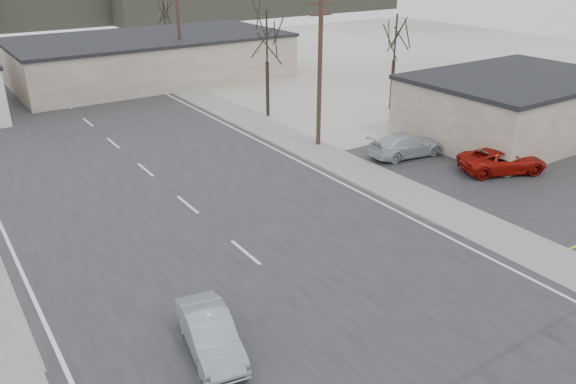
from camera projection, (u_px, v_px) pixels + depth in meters
name	position (u px, v px, depth m)	size (l,w,h in m)	color
ground	(366.00, 353.00, 18.64)	(140.00, 140.00, 0.00)	white
main_road	(180.00, 198.00, 30.01)	(18.00, 110.00, 0.05)	#252527
cross_road	(366.00, 353.00, 18.63)	(90.00, 10.00, 0.04)	#252527
parking_lot	(553.00, 173.00, 33.44)	(18.00, 20.00, 0.03)	#252527
sidewalk_right	(291.00, 139.00, 39.23)	(3.00, 90.00, 0.06)	gray
building_right_far	(151.00, 57.00, 56.28)	(26.30, 14.30, 4.30)	#C7B198
building_lot	(513.00, 106.00, 39.18)	(14.30, 10.30, 4.30)	#C7B198
upole_right_a	(320.00, 68.00, 36.09)	(2.20, 0.30, 10.00)	#492E22
upole_right_b	(179.00, 29.00, 52.78)	(2.20, 0.30, 10.00)	#492E22
tree_right_mid	(267.00, 39.00, 42.39)	(3.74, 3.74, 8.33)	#2C251B
tree_right_far	(164.00, 12.00, 63.53)	(3.52, 3.52, 7.84)	#2C251B
tree_lot	(395.00, 40.00, 44.36)	(3.52, 3.52, 7.84)	#2C251B
sedan_crossing	(210.00, 333.00, 18.44)	(1.43, 4.10, 1.35)	gray
car_far_a	(71.00, 81.00, 52.94)	(1.85, 4.54, 1.32)	black
car_parked_red	(503.00, 160.00, 33.25)	(2.36, 5.12, 1.42)	#950E08
car_parked_dark_a	(490.00, 139.00, 36.99)	(1.68, 4.18, 1.42)	black
car_parked_silver	(406.00, 145.00, 35.74)	(2.04, 5.01, 1.45)	#B2B8BD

